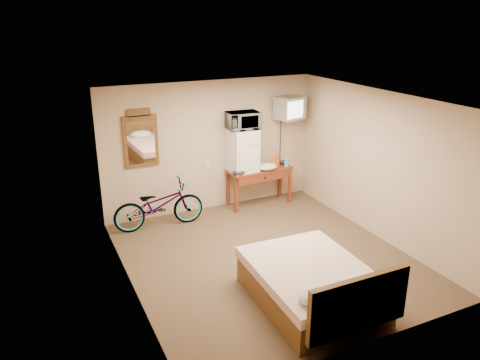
{
  "coord_description": "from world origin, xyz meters",
  "views": [
    {
      "loc": [
        -3.18,
        -5.75,
        3.65
      ],
      "look_at": [
        -0.22,
        0.51,
        1.18
      ],
      "focal_mm": 35.0,
      "sensor_mm": 36.0,
      "label": 1
    }
  ],
  "objects_px": {
    "microwave": "(243,121)",
    "desk": "(260,175)",
    "wall_mirror": "(141,139)",
    "mini_fridge": "(243,150)",
    "crt_television": "(289,108)",
    "bicycle": "(159,205)",
    "bed": "(314,285)",
    "blue_cup": "(286,163)"
  },
  "relations": [
    {
      "from": "mini_fridge",
      "to": "crt_television",
      "type": "xyz_separation_m",
      "value": [
        0.99,
        -0.04,
        0.75
      ]
    },
    {
      "from": "desk",
      "to": "wall_mirror",
      "type": "distance_m",
      "value": 2.46
    },
    {
      "from": "desk",
      "to": "bicycle",
      "type": "relative_size",
      "value": 0.81
    },
    {
      "from": "desk",
      "to": "bed",
      "type": "distance_m",
      "value": 3.54
    },
    {
      "from": "blue_cup",
      "to": "crt_television",
      "type": "height_order",
      "value": "crt_television"
    },
    {
      "from": "mini_fridge",
      "to": "blue_cup",
      "type": "bearing_deg",
      "value": -8.96
    },
    {
      "from": "mini_fridge",
      "to": "bed",
      "type": "height_order",
      "value": "mini_fridge"
    },
    {
      "from": "mini_fridge",
      "to": "wall_mirror",
      "type": "height_order",
      "value": "wall_mirror"
    },
    {
      "from": "microwave",
      "to": "bicycle",
      "type": "relative_size",
      "value": 0.37
    },
    {
      "from": "microwave",
      "to": "bed",
      "type": "distance_m",
      "value": 3.79
    },
    {
      "from": "bed",
      "to": "microwave",
      "type": "bearing_deg",
      "value": 79.84
    },
    {
      "from": "wall_mirror",
      "to": "bed",
      "type": "height_order",
      "value": "wall_mirror"
    },
    {
      "from": "wall_mirror",
      "to": "bicycle",
      "type": "xyz_separation_m",
      "value": [
        0.13,
        -0.44,
        -1.12
      ]
    },
    {
      "from": "crt_television",
      "to": "wall_mirror",
      "type": "bearing_deg",
      "value": 175.04
    },
    {
      "from": "blue_cup",
      "to": "bed",
      "type": "height_order",
      "value": "blue_cup"
    },
    {
      "from": "blue_cup",
      "to": "bicycle",
      "type": "distance_m",
      "value": 2.71
    },
    {
      "from": "desk",
      "to": "wall_mirror",
      "type": "bearing_deg",
      "value": 173.18
    },
    {
      "from": "crt_television",
      "to": "bicycle",
      "type": "distance_m",
      "value": 3.14
    },
    {
      "from": "blue_cup",
      "to": "wall_mirror",
      "type": "xyz_separation_m",
      "value": [
        -2.81,
        0.35,
        0.72
      ]
    },
    {
      "from": "mini_fridge",
      "to": "bicycle",
      "type": "distance_m",
      "value": 1.94
    },
    {
      "from": "crt_television",
      "to": "bed",
      "type": "relative_size",
      "value": 0.33
    },
    {
      "from": "mini_fridge",
      "to": "crt_television",
      "type": "distance_m",
      "value": 1.24
    },
    {
      "from": "crt_television",
      "to": "wall_mirror",
      "type": "xyz_separation_m",
      "value": [
        -2.9,
        0.25,
        -0.37
      ]
    },
    {
      "from": "mini_fridge",
      "to": "blue_cup",
      "type": "distance_m",
      "value": 0.98
    },
    {
      "from": "crt_television",
      "to": "bed",
      "type": "xyz_separation_m",
      "value": [
        -1.61,
        -3.41,
        -1.61
      ]
    },
    {
      "from": "microwave",
      "to": "crt_television",
      "type": "bearing_deg",
      "value": 1.41
    },
    {
      "from": "desk",
      "to": "mini_fridge",
      "type": "relative_size",
      "value": 1.59
    },
    {
      "from": "blue_cup",
      "to": "microwave",
      "type": "bearing_deg",
      "value": 171.03
    },
    {
      "from": "crt_television",
      "to": "microwave",
      "type": "bearing_deg",
      "value": 177.55
    },
    {
      "from": "crt_television",
      "to": "bicycle",
      "type": "relative_size",
      "value": 0.4
    },
    {
      "from": "microwave",
      "to": "wall_mirror",
      "type": "distance_m",
      "value": 1.93
    },
    {
      "from": "wall_mirror",
      "to": "bed",
      "type": "relative_size",
      "value": 0.54
    },
    {
      "from": "crt_television",
      "to": "wall_mirror",
      "type": "height_order",
      "value": "crt_television"
    },
    {
      "from": "microwave",
      "to": "desk",
      "type": "bearing_deg",
      "value": -5.99
    },
    {
      "from": "bicycle",
      "to": "crt_television",
      "type": "bearing_deg",
      "value": -84.04
    },
    {
      "from": "bed",
      "to": "bicycle",
      "type": "bearing_deg",
      "value": 109.8
    },
    {
      "from": "crt_television",
      "to": "blue_cup",
      "type": "bearing_deg",
      "value": -130.5
    },
    {
      "from": "mini_fridge",
      "to": "desk",
      "type": "bearing_deg",
      "value": -9.83
    },
    {
      "from": "desk",
      "to": "bicycle",
      "type": "bearing_deg",
      "value": -175.42
    },
    {
      "from": "mini_fridge",
      "to": "bed",
      "type": "distance_m",
      "value": 3.61
    },
    {
      "from": "microwave",
      "to": "blue_cup",
      "type": "height_order",
      "value": "microwave"
    },
    {
      "from": "desk",
      "to": "blue_cup",
      "type": "height_order",
      "value": "blue_cup"
    }
  ]
}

